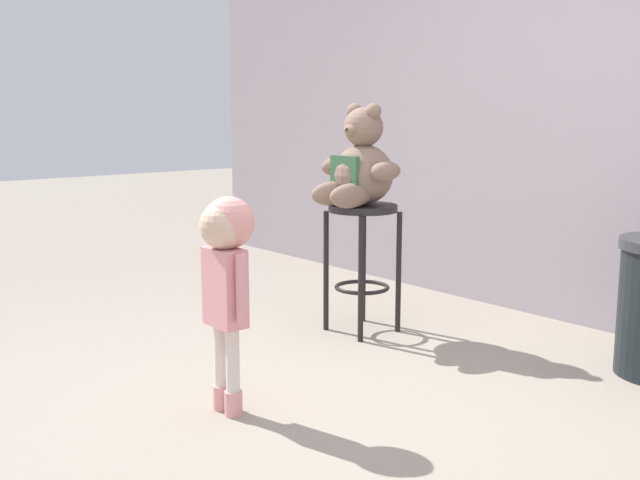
% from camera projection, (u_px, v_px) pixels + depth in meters
% --- Properties ---
extents(ground_plane, '(24.00, 24.00, 0.00)m').
position_uv_depth(ground_plane, '(315.00, 410.00, 3.28)').
color(ground_plane, gray).
extents(building_wall, '(7.58, 0.30, 3.18)m').
position_uv_depth(building_wall, '(606.00, 60.00, 4.41)').
color(building_wall, '#A0939C').
rests_on(building_wall, ground_plane).
extents(bar_stool_with_teddy, '(0.40, 0.40, 0.76)m').
position_uv_depth(bar_stool_with_teddy, '(362.00, 241.00, 4.37)').
color(bar_stool_with_teddy, black).
rests_on(bar_stool_with_teddy, ground_plane).
extents(teddy_bear, '(0.54, 0.49, 0.58)m').
position_uv_depth(teddy_bear, '(360.00, 168.00, 4.28)').
color(teddy_bear, '#7F6555').
rests_on(teddy_bear, bar_stool_with_teddy).
extents(child_walking, '(0.30, 0.24, 0.94)m').
position_uv_depth(child_walking, '(226.00, 258.00, 3.15)').
color(child_walking, pink).
rests_on(child_walking, ground_plane).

